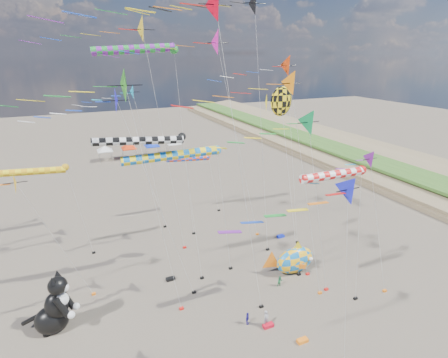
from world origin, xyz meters
name	(u,v)px	position (x,y,z in m)	size (l,w,h in m)	color
delta_kite_0	(317,196)	(-0.34, -1.11, 14.18)	(9.98, 1.81, 15.49)	#1A1FCF
delta_kite_1	(193,8)	(-4.48, 6.77, 24.17)	(14.40, 2.46, 25.71)	red
delta_kite_2	(283,88)	(1.88, 6.13, 19.27)	(12.40, 1.98, 20.65)	orange
delta_kite_3	(24,183)	(-16.20, 14.85, 11.90)	(8.82, 1.90, 13.18)	gold
delta_kite_4	(238,6)	(2.55, 14.94, 25.48)	(13.54, 2.49, 27.03)	black
delta_kite_5	(141,32)	(-5.09, 19.35, 23.42)	(11.79, 2.59, 24.99)	yellow
delta_kite_6	(122,96)	(-6.46, 25.46, 17.13)	(8.98, 1.74, 18.40)	#15ACDF
delta_kite_7	(122,105)	(-8.62, 11.15, 18.05)	(10.81, 2.22, 19.44)	#1612C2
delta_kite_8	(127,88)	(-8.40, 9.49, 19.42)	(11.03, 2.53, 20.96)	green
delta_kite_9	(373,166)	(9.16, 3.82, 13.19)	(8.73, 1.62, 14.43)	#70188A
delta_kite_10	(278,68)	(6.97, 14.89, 20.22)	(10.83, 2.21, 21.64)	red
delta_kite_11	(216,45)	(2.09, 18.65, 22.38)	(15.07, 2.73, 24.01)	#F61AAE
delta_kite_12	(307,124)	(4.31, 6.31, 16.53)	(10.47, 2.13, 17.92)	#0E813F
windsock_0	(337,175)	(5.80, 4.11, 12.84)	(7.44, 0.72, 13.29)	red
windsock_1	(139,50)	(-4.86, 22.13, 21.89)	(9.88, 0.91, 22.42)	#1A8F2C
windsock_2	(26,172)	(-16.79, 22.54, 10.54)	(9.62, 0.73, 10.95)	gold
windsock_3	(144,141)	(-6.90, 12.96, 14.79)	(9.03, 0.70, 15.23)	black
windsock_4	(191,159)	(1.88, 27.16, 8.37)	(7.49, 0.66, 8.76)	red
windsock_5	(176,155)	(-4.08, 13.29, 13.18)	(10.26, 0.84, 13.65)	blue
angelfish_kite	(279,103)	(5.05, 11.40, 17.43)	(3.74, 3.02, 18.89)	yellow
cat_inflatable	(53,302)	(-15.50, 11.54, 2.72)	(4.03, 2.01, 5.44)	black
fish_inflatable	(294,260)	(7.06, 10.09, 1.45)	(5.86, 2.89, 3.66)	#126CB3
person_adult	(266,318)	(0.46, 4.65, 0.76)	(0.55, 0.36, 1.51)	gray
child_green	(280,281)	(4.45, 8.68, 0.56)	(0.54, 0.42, 1.12)	#227D46
child_blue	(247,318)	(-0.85, 5.49, 0.57)	(0.67, 0.28, 1.14)	#29219A
kite_bag_0	(281,236)	(9.86, 16.86, 0.15)	(0.90, 0.44, 0.30)	#1529DA
kite_bag_1	(302,341)	(2.20, 1.93, 0.15)	(0.90, 0.44, 0.30)	orange
kite_bag_2	(268,326)	(0.57, 4.45, 0.15)	(0.90, 0.44, 0.30)	red
kite_bag_3	(171,279)	(-5.09, 14.05, 0.15)	(0.90, 0.44, 0.30)	black
tent_row	(140,143)	(1.50, 60.00, 3.15)	(19.20, 4.20, 3.80)	silver
parked_car	(205,149)	(15.81, 58.00, 0.65)	(1.53, 3.80, 1.29)	#26262D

